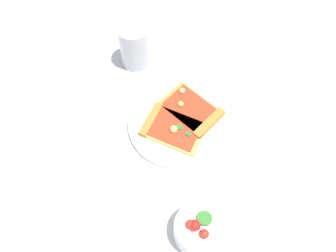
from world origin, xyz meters
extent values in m
plane|color=silver|center=(0.00, 0.00, 0.00)|extent=(2.40, 2.40, 0.00)
cylinder|color=white|center=(0.01, 0.01, 0.01)|extent=(0.25, 0.25, 0.01)
cube|color=gold|center=(0.04, -0.02, 0.02)|extent=(0.17, 0.17, 0.01)
cube|color=#B77A33|center=(0.00, -0.07, 0.02)|extent=(0.08, 0.09, 0.02)
cube|color=red|center=(0.04, -0.02, 0.02)|extent=(0.15, 0.15, 0.00)
sphere|color=#EAD172|center=(0.05, 0.00, 0.03)|extent=(0.02, 0.02, 0.02)
sphere|color=#F2D87F|center=(0.10, -0.01, 0.03)|extent=(0.02, 0.02, 0.02)
cube|color=#E5B256|center=(-0.01, 0.02, 0.02)|extent=(0.15, 0.17, 0.01)
cube|color=#B77A33|center=(0.02, 0.07, 0.02)|extent=(0.10, 0.06, 0.01)
cube|color=red|center=(-0.01, 0.02, 0.02)|extent=(0.13, 0.15, 0.00)
cylinder|color=#2D722D|center=(-0.03, -0.01, 0.03)|extent=(0.01, 0.01, 0.00)
sphere|color=#EAD172|center=(-0.02, 0.02, 0.03)|extent=(0.02, 0.02, 0.02)
cylinder|color=#2D722D|center=(-0.01, 0.01, 0.03)|extent=(0.02, 0.02, 0.00)
cylinder|color=white|center=(-0.26, -0.02, 0.03)|extent=(0.11, 0.11, 0.06)
torus|color=white|center=(-0.26, -0.02, 0.06)|extent=(0.10, 0.10, 0.01)
sphere|color=red|center=(-0.25, 0.00, 0.06)|extent=(0.02, 0.02, 0.02)
sphere|color=red|center=(-0.26, -0.01, 0.07)|extent=(0.02, 0.02, 0.02)
sphere|color=red|center=(-0.27, -0.03, 0.06)|extent=(0.02, 0.02, 0.02)
cylinder|color=#388433|center=(-0.24, -0.03, 0.06)|extent=(0.04, 0.04, 0.01)
cylinder|color=silver|center=(0.22, 0.11, 0.06)|extent=(0.08, 0.08, 0.13)
cylinder|color=black|center=(0.22, 0.11, 0.06)|extent=(0.07, 0.07, 0.11)
cube|color=white|center=(0.21, 0.12, 0.10)|extent=(0.03, 0.03, 0.02)
cube|color=white|center=(0.20, 0.11, 0.10)|extent=(0.03, 0.03, 0.02)
camera|label=1|loc=(-0.43, 0.05, 0.77)|focal=37.63mm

